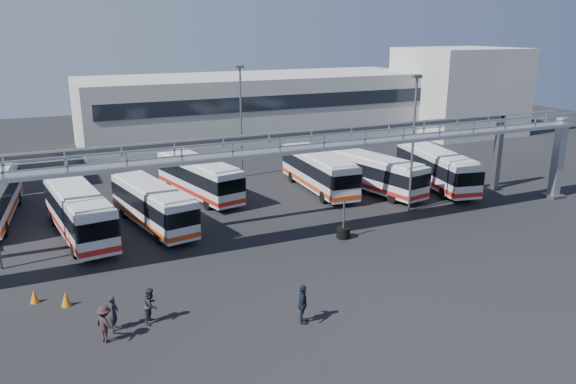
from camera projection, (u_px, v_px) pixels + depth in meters
name	position (u px, v px, depth m)	size (l,w,h in m)	color
ground	(310.00, 273.00, 31.94)	(140.00, 140.00, 0.00)	black
gantry	(269.00, 158.00, 35.52)	(51.40, 5.15, 7.10)	#999CA1
warehouse	(258.00, 108.00, 68.77)	(42.00, 14.00, 8.00)	#9E9E99
building_right	(459.00, 91.00, 73.52)	(14.00, 12.00, 11.00)	#B2B2AD
light_pole_mid	(413.00, 137.00, 41.24)	(0.70, 0.35, 10.21)	#4C4F54
light_pole_back	(241.00, 116.00, 51.13)	(0.70, 0.35, 10.21)	#4C4F54
bus_2	(79.00, 211.00, 36.94)	(3.83, 11.12, 3.31)	silver
bus_3	(153.00, 204.00, 38.89)	(4.17, 10.32, 3.06)	silver
bus_4	(199.00, 176.00, 45.84)	(4.57, 10.85, 3.21)	silver
bus_6	(319.00, 170.00, 47.67)	(3.12, 10.91, 3.28)	silver
bus_7	(373.00, 172.00, 47.35)	(4.44, 10.63, 3.14)	silver
bus_8	(436.00, 167.00, 48.67)	(4.45, 11.10, 3.29)	silver
pedestrian_a	(114.00, 313.00, 25.77)	(0.61, 0.40, 1.68)	black
pedestrian_b	(151.00, 305.00, 26.39)	(0.85, 0.66, 1.75)	#29222F
pedestrian_c	(105.00, 324.00, 24.75)	(1.12, 0.64, 1.73)	black
pedestrian_d	(303.00, 304.00, 26.29)	(1.14, 0.47, 1.94)	black
cone_left	(66.00, 299.00, 28.08)	(0.49, 0.49, 0.78)	#CF6F0B
cone_right	(34.00, 296.00, 28.43)	(0.44, 0.44, 0.69)	#CF6F0B
tire_stack	(343.00, 232.00, 37.20)	(0.90, 0.90, 2.58)	black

